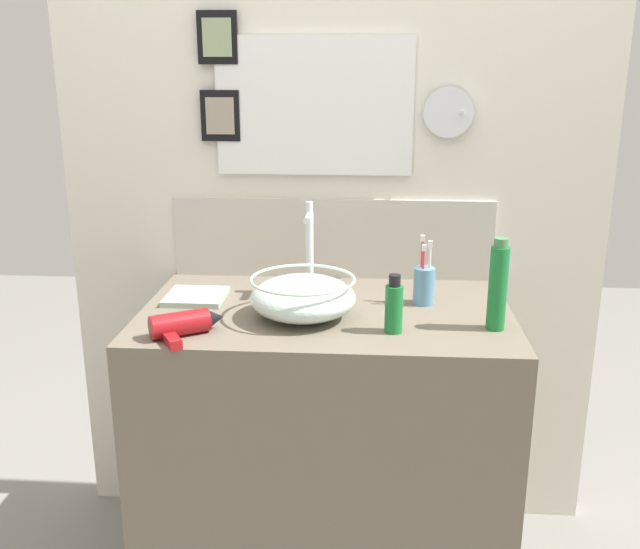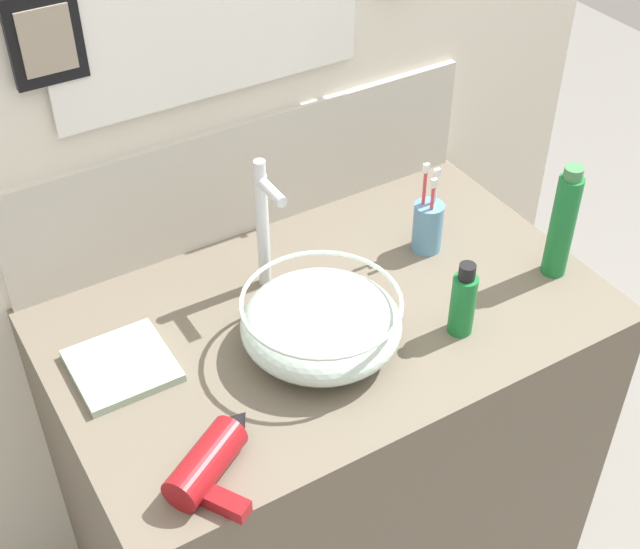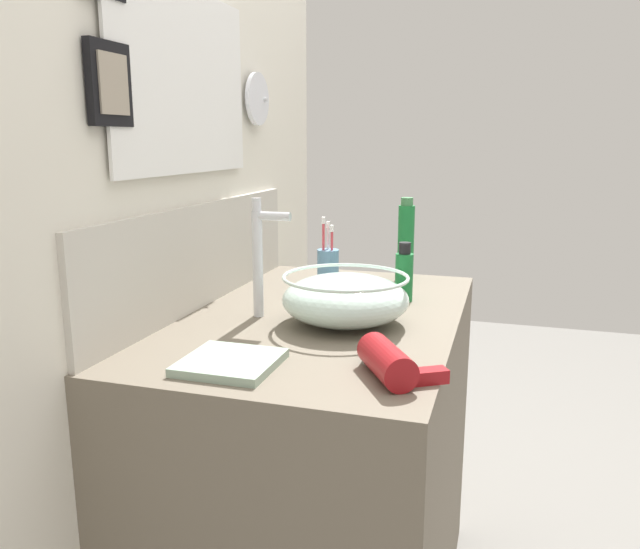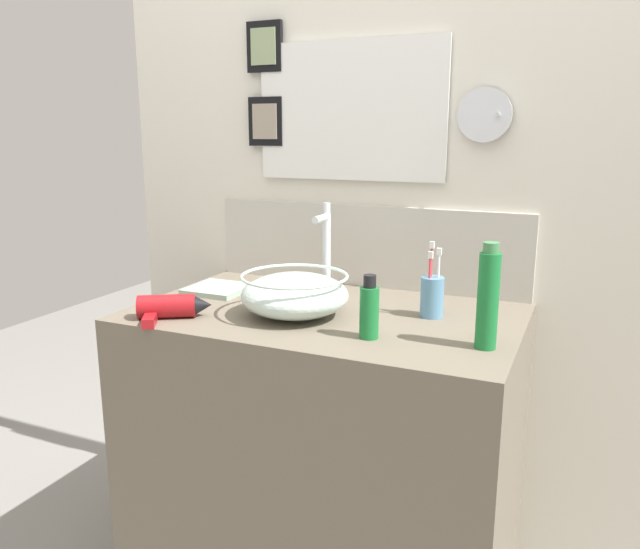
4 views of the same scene
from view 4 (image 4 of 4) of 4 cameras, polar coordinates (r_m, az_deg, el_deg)
The scene contains 9 objects.
vanity_counter at distance 1.85m, azimuth 0.51°, elevation -16.09°, with size 1.02×0.63×0.85m, color #6B6051.
back_panel at distance 1.94m, azimuth 4.63°, elevation 9.13°, with size 1.70×0.10×2.39m.
glass_bowl_sink at distance 1.63m, azimuth -2.33°, elevation -1.80°, with size 0.28×0.28×0.11m.
faucet at distance 1.79m, azimuth 0.51°, elevation 2.65°, with size 0.02×0.09×0.28m.
hair_drier at distance 1.66m, azimuth -13.43°, elevation -2.92°, with size 0.19×0.19×0.06m.
toothbrush_cup at distance 1.65m, azimuth 10.20°, elevation -1.92°, with size 0.06×0.06×0.20m.
soap_dispenser at distance 1.42m, azimuth 15.11°, elevation -2.12°, with size 0.05×0.05×0.24m.
shampoo_bottle at distance 1.46m, azimuth 4.53°, elevation -3.24°, with size 0.05×0.05×0.15m.
hand_towel at distance 1.91m, azimuth -9.30°, elevation -1.32°, with size 0.17×0.17×0.02m, color #99B29E.
Camera 4 is at (0.64, -1.48, 1.33)m, focal length 35.00 mm.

